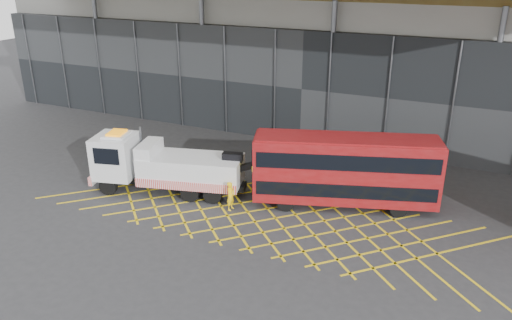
% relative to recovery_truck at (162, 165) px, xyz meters
% --- Properties ---
extents(ground_plane, '(120.00, 120.00, 0.00)m').
position_rel_recovery_truck_xyz_m(ground_plane, '(2.31, -0.31, -1.63)').
color(ground_plane, '#2C2C2E').
extents(road_markings, '(24.76, 7.16, 0.01)m').
position_rel_recovery_truck_xyz_m(road_markings, '(6.31, -0.31, -1.62)').
color(road_markings, yellow).
rests_on(road_markings, ground_plane).
extents(construction_building, '(55.00, 23.97, 18.00)m').
position_rel_recovery_truck_xyz_m(construction_building, '(4.23, 18.08, 7.35)').
color(construction_building, gray).
rests_on(construction_building, ground_plane).
extents(recovery_truck, '(10.09, 4.44, 3.52)m').
position_rel_recovery_truck_xyz_m(recovery_truck, '(0.00, 0.00, 0.00)').
color(recovery_truck, black).
rests_on(recovery_truck, ground_plane).
extents(bus_towed, '(9.85, 5.14, 3.93)m').
position_rel_recovery_truck_xyz_m(bus_towed, '(9.87, 2.56, 0.56)').
color(bus_towed, maroon).
rests_on(bus_towed, ground_plane).
extents(worker, '(0.41, 0.60, 1.60)m').
position_rel_recovery_truck_xyz_m(worker, '(4.57, -0.41, -0.83)').
color(worker, yellow).
rests_on(worker, ground_plane).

